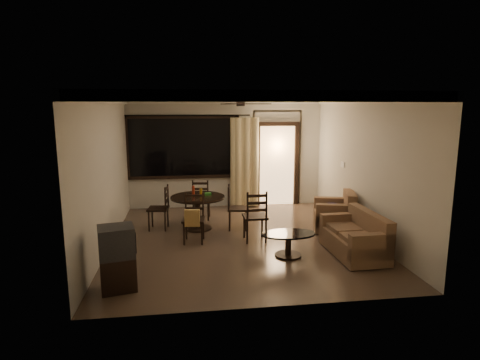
{
  "coord_description": "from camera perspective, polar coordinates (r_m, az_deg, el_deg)",
  "views": [
    {
      "loc": [
        -1.04,
        -7.55,
        2.62
      ],
      "look_at": [
        0.02,
        0.2,
        1.16
      ],
      "focal_mm": 30.0,
      "sensor_mm": 36.0,
      "label": 1
    }
  ],
  "objects": [
    {
      "name": "dining_chair_north",
      "position": [
        9.43,
        -5.52,
        -3.85
      ],
      "size": [
        0.47,
        0.47,
        0.95
      ],
      "rotation": [
        0.0,
        0.0,
        3.01
      ],
      "color": "black",
      "rests_on": "ground"
    },
    {
      "name": "dining_chair_east",
      "position": [
        8.63,
        -0.43,
        -5.15
      ],
      "size": [
        0.47,
        0.47,
        0.95
      ],
      "rotation": [
        0.0,
        0.0,
        1.44
      ],
      "color": "black",
      "rests_on": "ground"
    },
    {
      "name": "dining_chair_south",
      "position": [
        7.85,
        -6.6,
        -6.66
      ],
      "size": [
        0.47,
        0.52,
        0.95
      ],
      "rotation": [
        0.0,
        0.0,
        -0.13
      ],
      "color": "black",
      "rests_on": "ground"
    },
    {
      "name": "side_chair",
      "position": [
        7.9,
        2.15,
        -6.51
      ],
      "size": [
        0.46,
        0.46,
        1.02
      ],
      "rotation": [
        0.0,
        0.0,
        3.16
      ],
      "color": "black",
      "rests_on": "ground"
    },
    {
      "name": "tv_cabinet",
      "position": [
        6.09,
        -17.04,
        -10.55
      ],
      "size": [
        0.58,
        0.54,
        0.94
      ],
      "rotation": [
        0.0,
        0.0,
        0.23
      ],
      "color": "black",
      "rests_on": "ground"
    },
    {
      "name": "armchair",
      "position": [
        8.77,
        13.57,
        -4.83
      ],
      "size": [
        1.0,
        1.0,
        0.82
      ],
      "rotation": [
        0.0,
        0.0,
        -0.27
      ],
      "color": "#4F3425",
      "rests_on": "ground"
    },
    {
      "name": "coffee_table",
      "position": [
        7.17,
        6.89,
        -8.57
      ],
      "size": [
        0.96,
        0.57,
        0.42
      ],
      "rotation": [
        0.0,
        0.0,
        -0.04
      ],
      "color": "black",
      "rests_on": "ground"
    },
    {
      "name": "ground",
      "position": [
        8.05,
        0.08,
        -8.42
      ],
      "size": [
        5.5,
        5.5,
        0.0
      ],
      "primitive_type": "plane",
      "color": "#7F6651",
      "rests_on": "ground"
    },
    {
      "name": "room_shell",
      "position": [
        9.49,
        2.18,
        5.77
      ],
      "size": [
        5.5,
        6.7,
        5.5
      ],
      "color": "beige",
      "rests_on": "ground"
    },
    {
      "name": "dining_table",
      "position": [
        8.6,
        -6.01,
        -3.3
      ],
      "size": [
        1.15,
        1.15,
        0.94
      ],
      "rotation": [
        0.0,
        0.0,
        -0.13
      ],
      "color": "black",
      "rests_on": "ground"
    },
    {
      "name": "dining_chair_west",
      "position": [
        8.8,
        -11.44,
        -5.07
      ],
      "size": [
        0.47,
        0.47,
        0.95
      ],
      "rotation": [
        0.0,
        0.0,
        -1.7
      ],
      "color": "black",
      "rests_on": "ground"
    },
    {
      "name": "sofa",
      "position": [
        7.46,
        16.27,
        -7.98
      ],
      "size": [
        0.8,
        1.44,
        0.75
      ],
      "rotation": [
        0.0,
        0.0,
        0.04
      ],
      "color": "#4F3425",
      "rests_on": "ground"
    }
  ]
}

